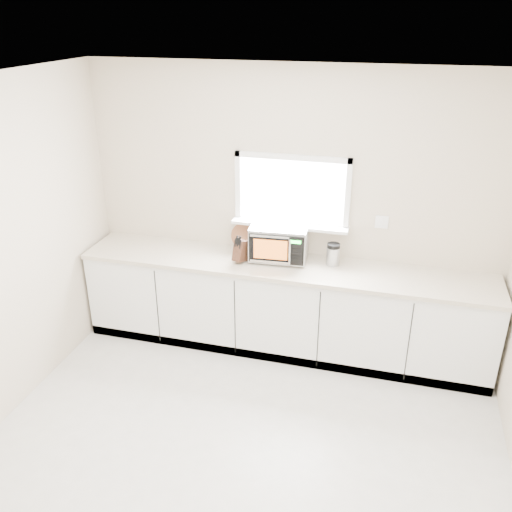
% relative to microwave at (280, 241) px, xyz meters
% --- Properties ---
extents(ground, '(4.00, 4.00, 0.00)m').
position_rel_microwave_xyz_m(ground, '(0.07, -1.82, -1.10)').
color(ground, beige).
rests_on(ground, ground).
extents(back_wall, '(4.00, 0.17, 2.70)m').
position_rel_microwave_xyz_m(back_wall, '(0.07, 0.18, 0.26)').
color(back_wall, beige).
rests_on(back_wall, ground).
extents(cabinets, '(3.92, 0.60, 0.88)m').
position_rel_microwave_xyz_m(cabinets, '(0.07, -0.12, -0.66)').
color(cabinets, white).
rests_on(cabinets, ground).
extents(countertop, '(3.92, 0.64, 0.04)m').
position_rel_microwave_xyz_m(countertop, '(0.07, -0.13, -0.20)').
color(countertop, beige).
rests_on(countertop, cabinets).
extents(microwave, '(0.56, 0.45, 0.34)m').
position_rel_microwave_xyz_m(microwave, '(0.00, 0.00, 0.00)').
color(microwave, black).
rests_on(microwave, countertop).
extents(knife_block, '(0.14, 0.21, 0.28)m').
position_rel_microwave_xyz_m(knife_block, '(-0.33, -0.17, -0.06)').
color(knife_block, '#4E2C1B').
rests_on(knife_block, countertop).
extents(cutting_board, '(0.27, 0.07, 0.27)m').
position_rel_microwave_xyz_m(cutting_board, '(-0.38, 0.12, -0.04)').
color(cutting_board, '#935639').
rests_on(cutting_board, countertop).
extents(coffee_grinder, '(0.15, 0.15, 0.22)m').
position_rel_microwave_xyz_m(coffee_grinder, '(0.52, -0.01, -0.07)').
color(coffee_grinder, '#AFB2B6').
rests_on(coffee_grinder, countertop).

